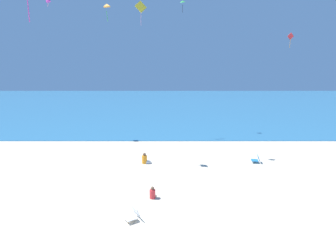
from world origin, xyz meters
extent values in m
plane|color=beige|center=(0.00, 10.00, 0.00)|extent=(120.00, 120.00, 0.00)
cube|color=teal|center=(0.00, 48.40, 0.03)|extent=(120.00, 60.00, 0.05)
cube|color=white|center=(-1.66, 4.76, 0.17)|extent=(0.76, 0.78, 0.03)
cube|color=white|center=(-1.43, 4.92, 0.39)|extent=(0.50, 0.61, 0.44)
cylinder|color=#B7B7BC|center=(-1.63, 4.43, 0.09)|extent=(0.02, 0.02, 0.17)
cylinder|color=#B7B7BC|center=(-1.96, 4.92, 0.09)|extent=(0.02, 0.02, 0.17)
cube|color=#2370B2|center=(6.32, 12.45, 0.18)|extent=(0.57, 0.60, 0.03)
cube|color=#2370B2|center=(6.58, 12.41, 0.37)|extent=(0.25, 0.55, 0.39)
cylinder|color=#B7B7BC|center=(6.13, 12.22, 0.09)|extent=(0.02, 0.02, 0.18)
cylinder|color=#B7B7BC|center=(6.22, 12.74, 0.09)|extent=(0.02, 0.02, 0.18)
cylinder|color=orange|center=(-1.66, 12.32, 0.28)|extent=(0.42, 0.42, 0.57)
sphere|color=brown|center=(-1.66, 12.32, 0.67)|extent=(0.23, 0.23, 0.23)
cube|color=white|center=(-1.44, 12.35, 0.08)|extent=(0.45, 0.34, 0.17)
cylinder|color=red|center=(-0.78, 6.92, 0.23)|extent=(0.32, 0.32, 0.47)
sphere|color=brown|center=(-0.78, 6.92, 0.55)|extent=(0.19, 0.19, 0.19)
cube|color=orange|center=(-0.78, 7.11, 0.07)|extent=(0.25, 0.35, 0.14)
pyramid|color=orange|center=(-4.05, 12.69, 10.88)|extent=(0.67, 0.68, 0.22)
cylinder|color=green|center=(-4.05, 12.69, 10.18)|extent=(0.10, 0.09, 0.65)
cylinder|color=pink|center=(-10.80, 19.51, 12.47)|extent=(0.10, 0.05, 0.45)
cylinder|color=#DB3DA8|center=(-5.19, 4.29, 8.88)|extent=(0.08, 0.10, 0.88)
cube|color=red|center=(12.69, 22.67, 10.04)|extent=(0.72, 0.18, 0.72)
cylinder|color=orange|center=(12.69, 22.67, 9.31)|extent=(0.03, 0.14, 0.95)
cube|color=yellow|center=(-2.49, 20.10, 12.37)|extent=(1.08, 0.56, 1.15)
cylinder|color=pink|center=(-2.49, 20.10, 11.35)|extent=(0.05, 0.10, 1.19)
pyramid|color=green|center=(1.49, 22.59, 13.41)|extent=(0.58, 0.53, 0.25)
cylinder|color=black|center=(1.51, 22.61, 12.73)|extent=(0.06, 0.08, 0.76)
camera|label=1|loc=(0.03, -6.43, 6.69)|focal=29.12mm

